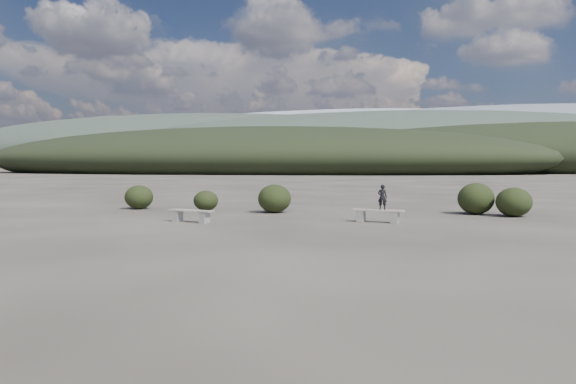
# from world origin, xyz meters

# --- Properties ---
(ground) EXTENTS (1200.00, 1200.00, 0.00)m
(ground) POSITION_xyz_m (0.00, 0.00, 0.00)
(ground) COLOR #322D27
(ground) RESTS_ON ground
(bench_left) EXTENTS (1.69, 0.81, 0.42)m
(bench_left) POSITION_xyz_m (-4.14, 4.64, 0.25)
(bench_left) COLOR slate
(bench_left) RESTS_ON ground
(bench_right) EXTENTS (1.75, 0.72, 0.43)m
(bench_right) POSITION_xyz_m (1.92, 5.80, 0.26)
(bench_right) COLOR slate
(bench_right) RESTS_ON ground
(seated_person) EXTENTS (0.30, 0.20, 0.83)m
(seated_person) POSITION_xyz_m (2.06, 5.77, 0.84)
(seated_person) COLOR black
(seated_person) RESTS_ON bench_right
(shrub_a) EXTENTS (1.01, 1.01, 0.83)m
(shrub_a) POSITION_xyz_m (-5.19, 9.02, 0.41)
(shrub_a) COLOR black
(shrub_a) RESTS_ON ground
(shrub_b) EXTENTS (1.31, 1.31, 1.12)m
(shrub_b) POSITION_xyz_m (-2.22, 8.65, 0.56)
(shrub_b) COLOR black
(shrub_b) RESTS_ON ground
(shrub_d) EXTENTS (1.37, 1.37, 1.20)m
(shrub_d) POSITION_xyz_m (5.46, 9.51, 0.60)
(shrub_d) COLOR black
(shrub_d) RESTS_ON ground
(shrub_e) EXTENTS (1.28, 1.28, 1.07)m
(shrub_e) POSITION_xyz_m (6.70, 8.82, 0.53)
(shrub_e) COLOR black
(shrub_e) RESTS_ON ground
(shrub_f) EXTENTS (1.20, 1.20, 1.01)m
(shrub_f) POSITION_xyz_m (-8.27, 9.26, 0.51)
(shrub_f) COLOR black
(shrub_f) RESTS_ON ground
(mountain_ridges) EXTENTS (500.00, 400.00, 56.00)m
(mountain_ridges) POSITION_xyz_m (-7.48, 339.06, 10.84)
(mountain_ridges) COLOR black
(mountain_ridges) RESTS_ON ground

